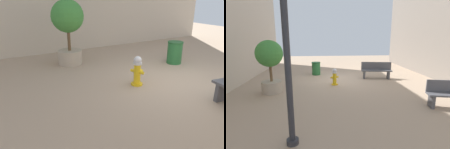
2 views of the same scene
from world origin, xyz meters
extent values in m
plane|color=tan|center=(0.00, 0.00, 0.00)|extent=(23.40, 23.40, 0.00)
cylinder|color=gold|center=(0.51, 1.25, 0.03)|extent=(0.33, 0.33, 0.05)
cylinder|color=gold|center=(0.51, 1.25, 0.33)|extent=(0.19, 0.19, 0.56)
cylinder|color=silver|center=(0.51, 1.25, 0.64)|extent=(0.24, 0.24, 0.06)
sphere|color=silver|center=(0.51, 1.25, 0.73)|extent=(0.22, 0.22, 0.22)
cylinder|color=gold|center=(0.64, 1.30, 0.40)|extent=(0.15, 0.13, 0.09)
cylinder|color=gold|center=(0.37, 1.20, 0.40)|extent=(0.15, 0.13, 0.09)
cylinder|color=gold|center=(0.56, 1.10, 0.36)|extent=(0.15, 0.17, 0.11)
cube|color=#4C4C51|center=(-2.70, 0.24, 0.23)|extent=(0.16, 0.41, 0.45)
cube|color=#4C4C51|center=(-1.32, 0.04, 0.23)|extent=(0.16, 0.41, 0.45)
cube|color=#4C4C51|center=(-2.01, 0.14, 0.48)|extent=(1.78, 0.69, 0.06)
cube|color=#4C4C51|center=(-2.04, -0.05, 0.73)|extent=(1.73, 0.31, 0.44)
cube|color=#4C4C51|center=(-2.70, 4.34, 0.23)|extent=(0.18, 0.41, 0.45)
cube|color=#4C4C51|center=(-3.36, 4.28, 0.73)|extent=(1.57, 0.38, 0.44)
cylinder|color=tan|center=(3.34, 2.23, 0.26)|extent=(0.86, 0.86, 0.51)
cylinder|color=brown|center=(3.34, 2.23, 0.95)|extent=(0.11, 0.11, 0.87)
sphere|color=#3D8438|center=(3.34, 2.23, 1.72)|extent=(1.13, 1.13, 1.13)
cylinder|color=#2D2D33|center=(1.79, 6.08, 0.06)|extent=(0.28, 0.28, 0.12)
cylinder|color=#2D2D33|center=(1.79, 6.08, 1.83)|extent=(0.14, 0.14, 3.42)
cylinder|color=#266633|center=(1.54, -1.18, 0.39)|extent=(0.53, 0.53, 0.77)
cylinder|color=#1E5128|center=(1.54, -1.18, 0.79)|extent=(0.56, 0.56, 0.04)
camera|label=1|loc=(-4.23, 4.72, 2.45)|focal=35.43mm
camera|label=2|loc=(1.03, 9.67, 2.46)|focal=27.37mm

